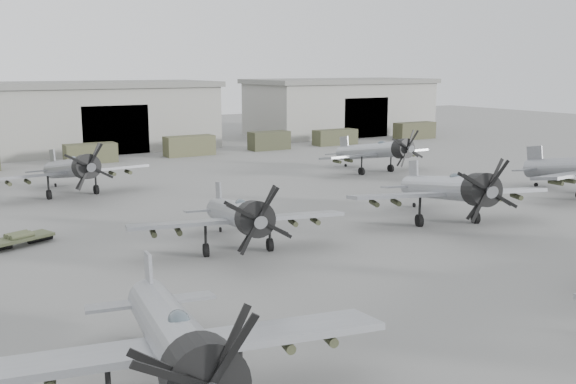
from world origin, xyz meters
name	(u,v)px	position (x,y,z in m)	size (l,w,h in m)	color
ground	(434,284)	(0.00, 0.00, 0.00)	(220.00, 220.00, 0.00)	slate
hangar_center	(101,115)	(0.00, 61.96, 4.37)	(29.00, 14.80, 8.70)	gray
hangar_right	(340,106)	(38.00, 61.96, 4.37)	(29.00, 14.80, 8.70)	gray
support_truck_3	(91,153)	(-4.43, 50.00, 1.08)	(5.62, 2.20, 2.17)	#42442C
support_truck_4	(189,146)	(7.36, 50.00, 1.19)	(6.02, 2.20, 2.39)	#494A30
support_truck_5	(269,141)	(18.40, 50.00, 1.18)	(5.28, 2.20, 2.37)	#373925
support_truck_6	(335,137)	(28.78, 50.00, 1.05)	(6.24, 2.20, 2.10)	#3D3F29
support_truck_7	(415,131)	(43.15, 50.00, 1.24)	(6.55, 2.20, 2.47)	#3D3D28
aircraft_near_0	(176,340)	(-15.36, -5.04, 2.45)	(13.57, 12.21, 5.39)	#999CA2
aircraft_mid_1	(238,216)	(-6.04, 9.54, 2.27)	(12.57, 11.32, 5.00)	#919499
aircraft_mid_2	(450,189)	(9.25, 8.43, 2.50)	(13.69, 12.32, 5.49)	#A1A3A9
aircraft_far_0	(72,169)	(-10.44, 31.38, 2.34)	(12.89, 11.60, 5.14)	gray
aircraft_far_1	(378,151)	(18.58, 27.90, 2.27)	(12.43, 11.19, 5.00)	#989BA0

